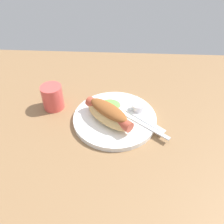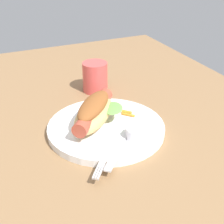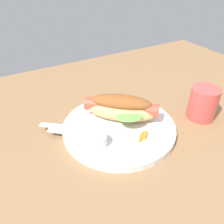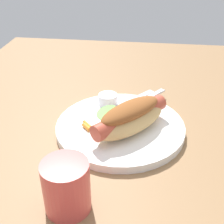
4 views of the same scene
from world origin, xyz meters
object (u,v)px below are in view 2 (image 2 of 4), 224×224
plate (106,128)px  hot_dog (94,111)px  knife (118,148)px  drinking_cup (95,77)px  sauce_ramekin (136,133)px  carrot_garnish (127,113)px  fork (108,150)px

plate → hot_dog: bearing=47.9°
hot_dog → knife: 11.38cm
plate → drinking_cup: 21.66cm
sauce_ramekin → carrot_garnish: sauce_ramekin is taller
carrot_garnish → plate: bearing=109.0°
carrot_garnish → drinking_cup: size_ratio=0.42×
hot_dog → fork: bearing=33.6°
hot_dog → fork: (-10.89, 1.47, -2.76)cm
sauce_ramekin → drinking_cup: drinking_cup is taller
fork → hot_dog: bearing=-149.6°
knife → drinking_cup: size_ratio=1.82×
drinking_cup → plate: bearing=164.8°
hot_dog → knife: (-11.01, -0.73, -2.78)cm
sauce_ramekin → hot_dog: bearing=31.1°
carrot_garnish → drinking_cup: bearing=2.4°
hot_dog → drinking_cup: bearing=-160.8°
fork → carrot_garnish: (11.25, -9.88, 0.18)cm
hot_dog → knife: hot_dog is taller
plate → knife: (-9.17, 1.30, 0.98)cm
knife → carrot_garnish: 13.72cm
plate → knife: bearing=171.9°
sauce_ramekin → fork: size_ratio=0.30×
fork → drinking_cup: drinking_cup is taller
knife → plate: bearing=-147.6°
knife → carrot_garnish: bearing=-173.5°
hot_dog → drinking_cup: 20.31cm
plate → knife: size_ratio=1.74×
plate → carrot_garnish: 6.85cm
plate → hot_dog: 4.65cm
sauce_ramekin → fork: bearing=102.7°
sauce_ramekin → drinking_cup: size_ratio=0.51×
carrot_garnish → fork: bearing=138.7°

